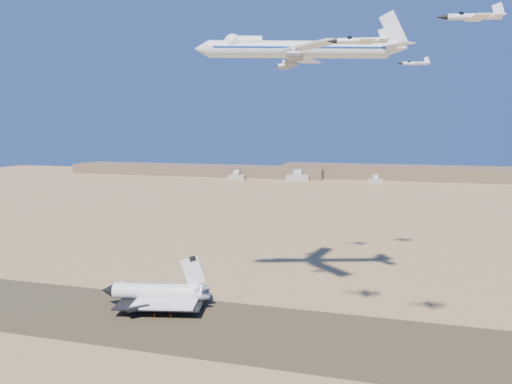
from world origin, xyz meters
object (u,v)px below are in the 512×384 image
(chase_jet_d, at_px, (415,63))
(chase_jet_a, at_px, (361,40))
(chase_jet_c, at_px, (354,54))
(crew_a, at_px, (170,315))
(crew_c, at_px, (171,315))
(crew_b, at_px, (155,315))
(carrier_747, at_px, (292,49))
(chase_jet_b, at_px, (473,16))
(shuttle, at_px, (158,293))

(chase_jet_d, bearing_deg, chase_jet_a, -116.74)
(chase_jet_c, height_order, chase_jet_d, chase_jet_c)
(crew_a, distance_m, crew_c, 0.35)
(chase_jet_d, bearing_deg, crew_a, -155.30)
(crew_a, relative_size, chase_jet_d, 0.12)
(crew_c, distance_m, chase_jet_c, 131.96)
(crew_a, xyz_separation_m, crew_c, (0.32, 0.12, -0.07))
(crew_b, distance_m, chase_jet_c, 135.45)
(carrier_747, xyz_separation_m, crew_b, (-47.92, -18.47, -97.76))
(carrier_747, relative_size, chase_jet_c, 5.63)
(carrier_747, height_order, chase_jet_b, carrier_747)
(shuttle, xyz_separation_m, crew_b, (3.73, -9.88, -4.80))
(crew_b, relative_size, chase_jet_c, 0.13)
(chase_jet_b, bearing_deg, crew_c, 147.92)
(crew_c, xyz_separation_m, chase_jet_a, (69.30, -26.26, 92.86))
(crew_c, relative_size, chase_jet_b, 0.10)
(chase_jet_a, distance_m, chase_jet_b, 27.73)
(chase_jet_c, bearing_deg, chase_jet_d, 15.20)
(crew_c, bearing_deg, chase_jet_a, -177.19)
(chase_jet_a, height_order, chase_jet_b, chase_jet_b)
(crew_a, relative_size, chase_jet_c, 0.13)
(shuttle, height_order, carrier_747, carrier_747)
(carrier_747, distance_m, chase_jet_b, 74.80)
(crew_a, height_order, crew_c, crew_a)
(crew_c, distance_m, chase_jet_d, 152.71)
(carrier_747, distance_m, crew_c, 107.79)
(chase_jet_b, bearing_deg, shuttle, 145.77)
(shuttle, relative_size, crew_a, 25.44)
(chase_jet_a, bearing_deg, chase_jet_b, -28.40)
(crew_a, height_order, chase_jet_c, chase_jet_c)
(carrier_747, relative_size, chase_jet_a, 4.64)
(crew_a, bearing_deg, crew_b, 112.19)
(carrier_747, distance_m, chase_jet_a, 51.26)
(shuttle, bearing_deg, chase_jet_d, 24.16)
(carrier_747, xyz_separation_m, chase_jet_d, (43.51, 62.31, 0.95))
(crew_a, xyz_separation_m, chase_jet_a, (69.63, -26.14, 92.79))
(chase_jet_c, bearing_deg, chase_jet_a, -105.29)
(carrier_747, bearing_deg, crew_b, -176.97)
(crew_c, bearing_deg, crew_b, 39.22)
(chase_jet_b, bearing_deg, chase_jet_c, 98.83)
(carrier_747, height_order, crew_a, carrier_747)
(crew_b, height_order, crew_c, crew_b)
(chase_jet_b, height_order, chase_jet_d, chase_jet_d)
(shuttle, height_order, chase_jet_d, chase_jet_d)
(crew_b, relative_size, chase_jet_d, 0.12)
(chase_jet_a, bearing_deg, carrier_747, 113.82)
(chase_jet_a, bearing_deg, crew_b, 153.28)
(shuttle, bearing_deg, crew_c, -52.62)
(shuttle, xyz_separation_m, crew_a, (9.42, -8.31, -4.85))
(carrier_747, relative_size, chase_jet_b, 5.01)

